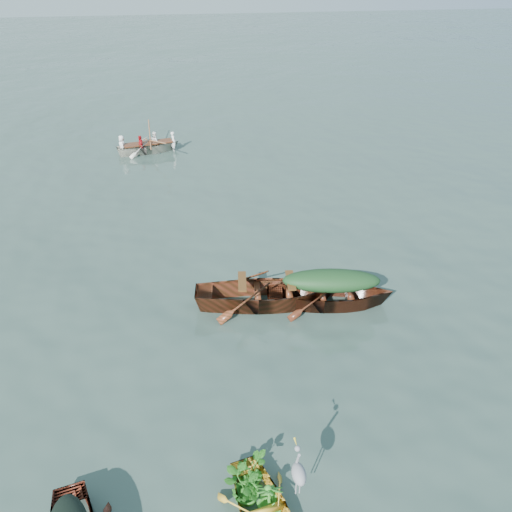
{
  "coord_description": "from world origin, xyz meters",
  "views": [
    {
      "loc": [
        -1.35,
        -7.97,
        7.65
      ],
      "look_at": [
        0.59,
        3.51,
        0.5
      ],
      "focal_mm": 35.0,
      "sensor_mm": 36.0,
      "label": 1
    }
  ],
  "objects_px": {
    "rowed_boat": "(149,152)",
    "heron": "(298,479)",
    "open_wooden_boat": "(266,305)",
    "green_tarp_boat": "(329,305)"
  },
  "relations": [
    {
      "from": "rowed_boat",
      "to": "heron",
      "type": "relative_size",
      "value": 4.17
    },
    {
      "from": "open_wooden_boat",
      "to": "heron",
      "type": "height_order",
      "value": "heron"
    },
    {
      "from": "green_tarp_boat",
      "to": "heron",
      "type": "height_order",
      "value": "heron"
    },
    {
      "from": "rowed_boat",
      "to": "heron",
      "type": "xyz_separation_m",
      "value": [
        2.55,
        -17.23,
        0.81
      ]
    },
    {
      "from": "open_wooden_boat",
      "to": "heron",
      "type": "xyz_separation_m",
      "value": [
        -0.52,
        -5.41,
        0.81
      ]
    },
    {
      "from": "green_tarp_boat",
      "to": "open_wooden_boat",
      "type": "height_order",
      "value": "open_wooden_boat"
    },
    {
      "from": "green_tarp_boat",
      "to": "open_wooden_boat",
      "type": "distance_m",
      "value": 1.59
    },
    {
      "from": "open_wooden_boat",
      "to": "rowed_boat",
      "type": "bearing_deg",
      "value": 21.73
    },
    {
      "from": "heron",
      "to": "open_wooden_boat",
      "type": "bearing_deg",
      "value": 73.3
    },
    {
      "from": "green_tarp_boat",
      "to": "heron",
      "type": "bearing_deg",
      "value": 167.61
    }
  ]
}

